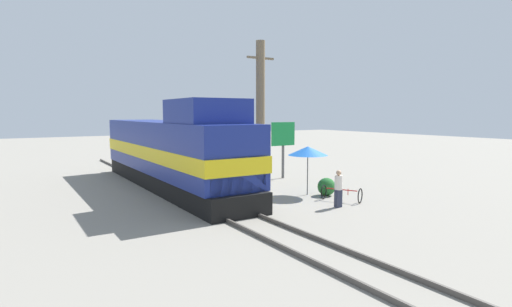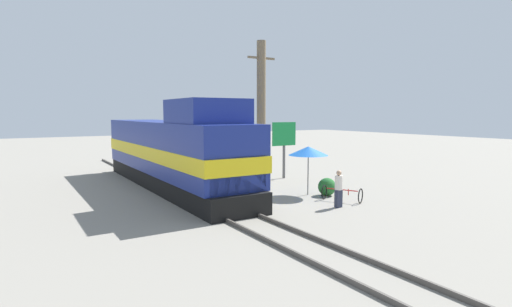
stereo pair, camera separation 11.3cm
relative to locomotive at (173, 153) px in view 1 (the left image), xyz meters
name	(u,v)px [view 1 (the left image)]	position (x,y,z in m)	size (l,w,h in m)	color
ground_plane	(207,203)	(0.00, -4.22, -1.97)	(120.00, 120.00, 0.00)	gray
rail_near	(192,204)	(-0.72, -4.22, -1.89)	(0.08, 39.95, 0.15)	#4C4742
rail_far	(221,200)	(0.72, -4.22, -1.89)	(0.08, 39.95, 0.15)	#4C4742
locomotive	(173,153)	(0.00, 0.00, 0.00)	(2.99, 16.04, 4.70)	black
utility_pole	(260,112)	(5.16, -0.73, 2.20)	(1.80, 0.53, 8.27)	#726047
vendor_umbrella	(308,151)	(5.13, -5.14, 0.25)	(1.98, 1.98, 2.44)	#4C4C4C
billboard_sign	(283,137)	(7.15, -0.27, 0.61)	(1.75, 0.12, 3.53)	#595959
shrub_cluster	(326,187)	(5.80, -5.81, -1.52)	(0.89, 0.89, 0.89)	#236028
person_bystander	(338,187)	(4.54, -7.95, -1.09)	(0.34, 0.34, 1.63)	#2D3347
bicycle	(342,194)	(5.52, -7.15, -1.61)	(1.44, 1.91, 0.69)	black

